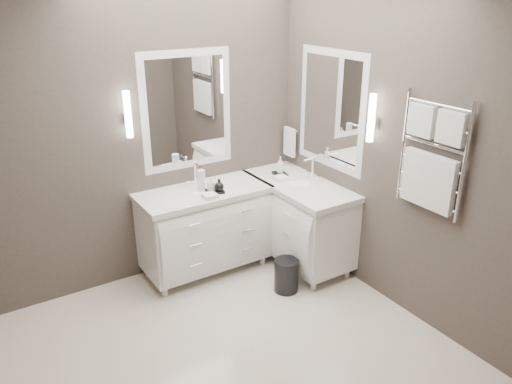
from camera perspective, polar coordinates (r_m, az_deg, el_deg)
floor at (r=4.00m, az=-3.21°, el=-18.29°), size 3.20×3.00×0.01m
wall_back at (r=4.59m, az=-12.93°, el=5.99°), size 3.20×0.01×2.70m
wall_front at (r=2.24m, az=15.83°, el=-12.35°), size 3.20×0.01×2.70m
wall_right at (r=4.25m, az=15.62°, el=4.40°), size 0.01×3.00×2.70m
vanity_back at (r=4.82m, az=-5.87°, el=-3.80°), size 1.24×0.59×0.97m
vanity_right at (r=4.99m, az=4.84°, el=-2.82°), size 0.59×1.24×0.97m
mirror_back at (r=4.69m, az=-7.86°, el=9.20°), size 0.90×0.02×1.10m
mirror_right at (r=4.73m, az=8.57°, el=9.27°), size 0.02×0.90×1.10m
sconce_back at (r=4.42m, az=-14.42°, el=8.48°), size 0.06×0.06×0.40m
sconce_right at (r=4.27m, az=13.05°, el=8.14°), size 0.06×0.06×0.40m
towel_bar_corner at (r=5.23m, az=3.86°, el=5.80°), size 0.03×0.22×0.30m
towel_ladder at (r=3.95m, az=19.38°, el=3.29°), size 0.06×0.58×0.90m
waste_bin at (r=4.64m, az=3.49°, el=-9.48°), size 0.26×0.26×0.31m
amenity_tray_back at (r=4.60m, az=-4.72°, el=0.07°), size 0.19×0.16×0.02m
amenity_tray_right at (r=5.02m, az=2.76°, el=2.05°), size 0.16×0.19×0.02m
water_bottle at (r=4.60m, az=-6.28°, el=1.26°), size 0.09×0.09×0.21m
soap_bottle_a at (r=4.58m, az=-5.20°, el=0.91°), size 0.05×0.06×0.12m
soap_bottle_b at (r=4.56m, az=-4.24°, el=0.83°), size 0.09×0.09×0.11m
soap_bottle_c at (r=4.99m, az=2.78°, el=3.09°), size 0.08×0.08×0.17m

